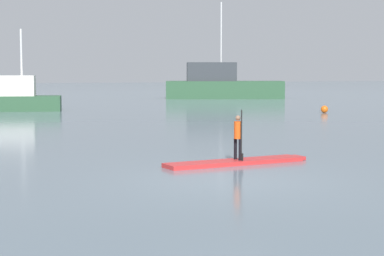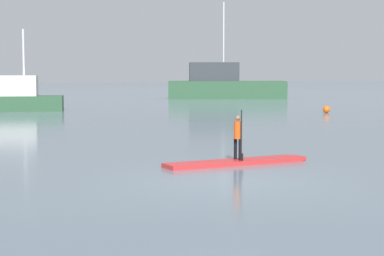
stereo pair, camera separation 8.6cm
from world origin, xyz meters
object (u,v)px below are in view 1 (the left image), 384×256
Objects in this scene: fishing_boat_white_large at (221,85)px; mooring_buoy_mid at (324,109)px; paddler_child_solo at (238,135)px; fishing_boat_green_midground at (5,98)px; paddleboard_near at (237,162)px.

mooring_buoy_mid is at bearing -97.05° from fishing_boat_white_large.
paddler_child_solo reaches higher than mooring_buoy_mid.
fishing_boat_green_midground is (-18.42, -11.78, -0.41)m from fishing_boat_white_large.
fishing_boat_white_large reaches higher than paddleboard_near.
fishing_boat_green_midground reaches higher than paddleboard_near.
paddleboard_near is at bearing -112.94° from fishing_boat_white_large.
fishing_boat_white_large is at bearing 32.58° from fishing_boat_green_midground.
fishing_boat_white_large is (15.28, 36.10, 1.08)m from paddleboard_near.
fishing_boat_white_large is 1.49× the size of fishing_boat_green_midground.
paddleboard_near is 3.10× the size of paddler_child_solo.
paddler_child_solo is at bearing -112.91° from fishing_boat_white_large.
fishing_boat_green_midground is 17.84m from mooring_buoy_mid.
fishing_boat_green_midground is (-3.16, 24.34, 0.01)m from paddler_child_solo.
paddler_child_solo is (0.02, -0.01, 0.66)m from paddleboard_near.
paddler_child_solo is 0.12× the size of fishing_boat_white_large.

